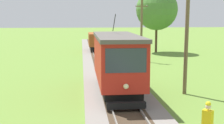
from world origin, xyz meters
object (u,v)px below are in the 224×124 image
object	(u,v)px
red_tram	(117,61)
utility_pole_near_tram	(187,36)
gravel_pile	(135,49)
freight_car	(97,41)
tree_left_near	(157,9)
track_worker	(207,122)
utility_pole_mid	(141,29)

from	to	relation	value
red_tram	utility_pole_near_tram	distance (m)	4.64
red_tram	gravel_pile	distance (m)	23.45
red_tram	freight_car	xyz separation A→B (m)	(-0.00, 23.63, -0.64)
utility_pole_near_tram	gravel_pile	bearing A→B (deg)	88.08
tree_left_near	track_worker	bearing A→B (deg)	-100.21
utility_pole_near_tram	track_worker	bearing A→B (deg)	-103.06
freight_car	track_worker	xyz separation A→B (m)	(2.54, -31.88, -0.57)
gravel_pile	track_worker	bearing A→B (deg)	-94.79
red_tram	utility_pole_mid	xyz separation A→B (m)	(4.36, 14.21, 1.34)
freight_car	gravel_pile	bearing A→B (deg)	-9.05
freight_car	utility_pole_near_tram	distance (m)	24.49
red_tram	gravel_pile	xyz separation A→B (m)	(5.14, 22.81, -1.77)
red_tram	utility_pole_mid	world-z (taller)	utility_pole_mid
utility_pole_near_tram	tree_left_near	world-z (taller)	tree_left_near
freight_car	tree_left_near	bearing A→B (deg)	-8.65
red_tram	utility_pole_near_tram	size ratio (longest dim) A/B	1.17
freight_car	utility_pole_mid	bearing A→B (deg)	-65.14
utility_pole_near_tram	tree_left_near	bearing A→B (deg)	80.79
freight_car	utility_pole_near_tram	world-z (taller)	utility_pole_near_tram
utility_pole_near_tram	red_tram	bearing A→B (deg)	175.06
red_tram	track_worker	bearing A→B (deg)	-72.92
utility_pole_near_tram	freight_car	bearing A→B (deg)	100.31
red_tram	gravel_pile	world-z (taller)	red_tram
utility_pole_mid	freight_car	bearing A→B (deg)	114.86
tree_left_near	freight_car	bearing A→B (deg)	171.35
tree_left_near	utility_pole_mid	bearing A→B (deg)	-114.27
freight_car	gravel_pile	xyz separation A→B (m)	(5.14, -0.82, -1.13)
gravel_pile	track_worker	world-z (taller)	track_worker
red_tram	freight_car	world-z (taller)	red_tram
track_worker	tree_left_near	world-z (taller)	tree_left_near
track_worker	tree_left_near	size ratio (longest dim) A/B	0.20
red_tram	freight_car	bearing A→B (deg)	90.01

